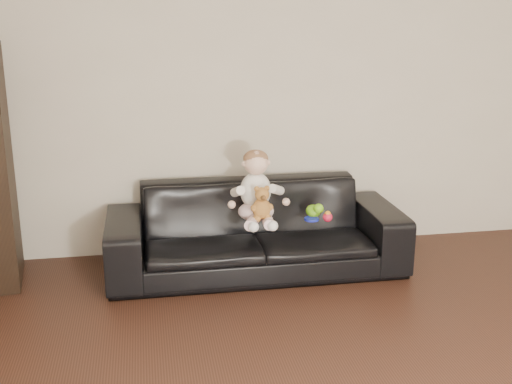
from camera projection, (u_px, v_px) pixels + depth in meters
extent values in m
plane|color=beige|center=(280.00, 92.00, 5.16)|extent=(5.00, 0.00, 5.00)
imported|color=black|center=(255.00, 229.00, 4.91)|extent=(2.24, 0.88, 0.65)
ellipsoid|color=#F5CFD5|center=(256.00, 211.00, 4.75)|extent=(0.31, 0.29, 0.14)
ellipsoid|color=white|center=(256.00, 191.00, 4.73)|extent=(0.27, 0.23, 0.28)
sphere|color=beige|center=(256.00, 163.00, 4.65)|extent=(0.22, 0.22, 0.18)
ellipsoid|color=#8C603F|center=(256.00, 159.00, 4.66)|extent=(0.22, 0.22, 0.13)
cylinder|color=#F5CFD5|center=(253.00, 222.00, 4.59)|extent=(0.13, 0.24, 0.09)
cylinder|color=#F5CFD5|center=(268.00, 221.00, 4.61)|extent=(0.13, 0.24, 0.09)
sphere|color=white|center=(254.00, 227.00, 4.48)|extent=(0.09, 0.09, 0.08)
sphere|color=white|center=(272.00, 226.00, 4.50)|extent=(0.09, 0.09, 0.08)
cylinder|color=white|center=(238.00, 191.00, 4.64)|extent=(0.11, 0.20, 0.12)
cylinder|color=white|center=(276.00, 190.00, 4.69)|extent=(0.11, 0.20, 0.12)
ellipsoid|color=#A46C2F|center=(262.00, 209.00, 4.57)|extent=(0.14, 0.12, 0.15)
sphere|color=#A46C2F|center=(262.00, 194.00, 4.53)|extent=(0.11, 0.11, 0.10)
sphere|color=#A46C2F|center=(257.00, 189.00, 4.52)|extent=(0.04, 0.04, 0.04)
sphere|color=#A46C2F|center=(267.00, 188.00, 4.53)|extent=(0.04, 0.04, 0.04)
sphere|color=#593819|center=(263.00, 198.00, 4.49)|extent=(0.04, 0.04, 0.04)
ellipsoid|color=#74CE18|center=(313.00, 211.00, 4.84)|extent=(0.11, 0.14, 0.09)
sphere|color=red|center=(328.00, 217.00, 4.73)|extent=(0.07, 0.07, 0.07)
cylinder|color=#1822C3|center=(312.00, 219.00, 4.78)|extent=(0.14, 0.14, 0.02)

